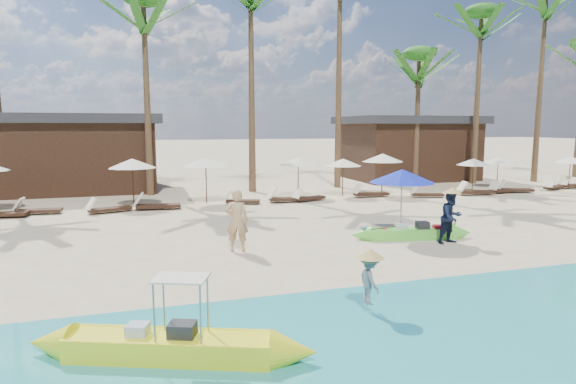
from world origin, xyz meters
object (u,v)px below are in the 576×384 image
object	(u,v)px
green_canoe	(412,233)
yellow_canoe	(170,346)
blue_umbrella	(402,176)
tourist	(237,221)

from	to	relation	value
green_canoe	yellow_canoe	world-z (taller)	yellow_canoe
green_canoe	yellow_canoe	distance (m)	10.05
yellow_canoe	blue_umbrella	world-z (taller)	blue_umbrella
green_canoe	blue_umbrella	distance (m)	1.90
tourist	blue_umbrella	distance (m)	5.52
tourist	blue_umbrella	world-z (taller)	blue_umbrella
green_canoe	tourist	distance (m)	5.78
green_canoe	blue_umbrella	bearing A→B (deg)	166.72
yellow_canoe	blue_umbrella	xyz separation A→B (m)	(7.69, 6.22, 1.84)
green_canoe	yellow_canoe	size ratio (longest dim) A/B	0.90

